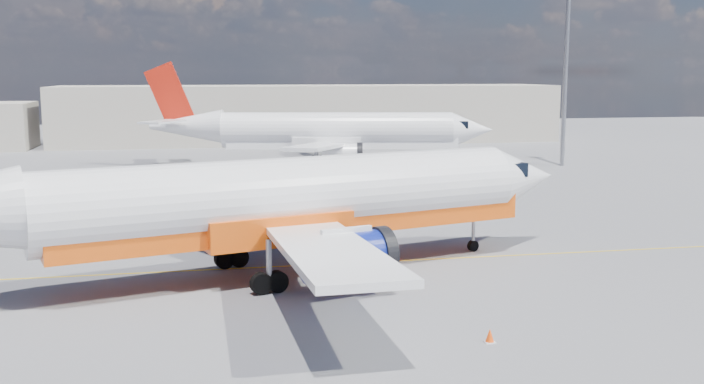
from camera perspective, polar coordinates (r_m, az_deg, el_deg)
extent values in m
plane|color=slate|center=(39.16, 5.06, -6.01)|extent=(240.00, 240.00, 0.00)
cube|color=gold|center=(41.96, 3.92, -4.99)|extent=(70.00, 0.15, 0.01)
cube|color=#B3AA9A|center=(112.60, -3.08, 5.71)|extent=(70.00, 14.00, 8.00)
cylinder|color=white|center=(38.39, -4.50, -0.25)|extent=(24.32, 10.40, 3.75)
cone|color=white|center=(45.82, 12.24, 1.04)|extent=(5.28, 4.83, 3.75)
cube|color=black|center=(44.79, 10.74, 1.70)|extent=(2.51, 2.96, 0.77)
cube|color=#E3510E|center=(38.82, -3.73, -2.04)|extent=(24.13, 9.77, 1.32)
cube|color=white|center=(45.16, -10.23, -0.28)|extent=(9.72, 13.20, 0.88)
cube|color=white|center=(31.00, -1.74, -4.27)|extent=(4.05, 13.35, 0.88)
cylinder|color=navy|center=(43.48, -6.34, -1.94)|extent=(4.39, 3.12, 2.09)
cylinder|color=navy|center=(34.60, -0.41, -4.67)|extent=(4.39, 3.12, 2.09)
cylinder|color=black|center=(44.13, -4.20, -1.75)|extent=(1.18, 2.38, 2.31)
cylinder|color=black|center=(35.41, 2.15, -4.36)|extent=(1.18, 2.38, 2.31)
cylinder|color=gray|center=(44.23, 8.82, -2.53)|extent=(0.25, 0.25, 2.31)
cylinder|color=black|center=(44.45, 8.79, -3.89)|extent=(0.67, 0.43, 0.62)
cylinder|color=black|center=(40.74, -8.76, -4.78)|extent=(1.07, 0.68, 0.99)
cylinder|color=black|center=(35.91, -6.04, -6.57)|extent=(1.07, 0.68, 0.99)
cylinder|color=white|center=(82.12, -1.09, 4.54)|extent=(24.18, 8.04, 3.70)
cone|color=white|center=(83.16, 8.73, 4.49)|extent=(4.95, 4.43, 3.70)
cone|color=white|center=(83.77, -11.97, 4.69)|extent=(8.13, 4.85, 3.51)
cube|color=black|center=(82.89, 7.69, 4.91)|extent=(2.28, 2.80, 0.76)
cube|color=white|center=(82.22, -0.70, 3.67)|extent=(24.06, 7.40, 1.30)
cube|color=white|center=(89.81, -2.07, 4.27)|extent=(4.24, 13.23, 0.87)
cube|color=white|center=(74.66, -2.41, 3.35)|extent=(8.60, 13.31, 0.87)
cylinder|color=white|center=(87.16, -0.69, 3.45)|extent=(4.23, 2.75, 2.07)
cylinder|color=white|center=(77.42, -0.72, 2.78)|extent=(4.23, 2.75, 2.07)
cylinder|color=black|center=(87.16, 0.46, 3.46)|extent=(0.95, 2.34, 2.28)
cylinder|color=black|center=(77.43, 0.57, 2.79)|extent=(0.95, 2.34, 2.28)
cube|color=red|center=(83.95, -13.14, 6.93)|extent=(5.07, 1.26, 6.78)
cube|color=white|center=(87.46, -12.58, 5.30)|extent=(3.07, 5.70, 0.20)
cube|color=white|center=(80.68, -13.61, 4.99)|extent=(4.70, 5.92, 0.20)
cylinder|color=gray|center=(82.93, 6.46, 2.75)|extent=(0.23, 0.23, 2.28)
cylinder|color=black|center=(83.05, 6.44, 2.03)|extent=(0.65, 0.37, 0.61)
cylinder|color=black|center=(85.09, -2.52, 2.36)|extent=(1.04, 0.59, 0.98)
cylinder|color=black|center=(79.91, -2.66, 1.94)|extent=(1.04, 0.59, 0.98)
cube|color=white|center=(30.06, 9.98, -10.69)|extent=(0.38, 0.38, 0.04)
cone|color=#FF490A|center=(29.97, 9.99, -10.21)|extent=(0.32, 0.32, 0.49)
cylinder|color=gray|center=(86.13, 15.29, 8.95)|extent=(0.47, 0.47, 21.41)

